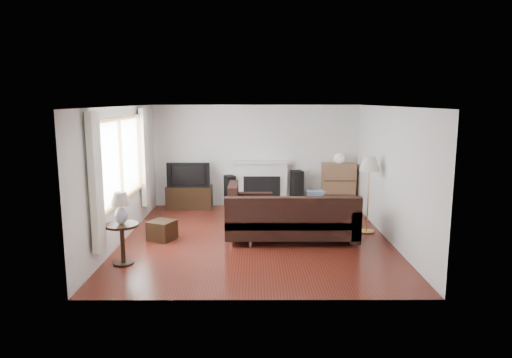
{
  "coord_description": "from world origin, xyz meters",
  "views": [
    {
      "loc": [
        -0.03,
        -8.43,
        2.62
      ],
      "look_at": [
        0.0,
        0.3,
        1.1
      ],
      "focal_mm": 32.0,
      "sensor_mm": 36.0,
      "label": 1
    }
  ],
  "objects_px": {
    "tv_stand": "(189,197)",
    "sectional_sofa": "(291,219)",
    "floor_lamp": "(368,195)",
    "bookshelf": "(338,186)",
    "coffee_table": "(290,211)",
    "side_table": "(123,244)"
  },
  "relations": [
    {
      "from": "sectional_sofa",
      "to": "floor_lamp",
      "type": "xyz_separation_m",
      "value": [
        1.56,
        0.54,
        0.34
      ]
    },
    {
      "from": "bookshelf",
      "to": "side_table",
      "type": "height_order",
      "value": "bookshelf"
    },
    {
      "from": "tv_stand",
      "to": "sectional_sofa",
      "type": "height_order",
      "value": "sectional_sofa"
    },
    {
      "from": "bookshelf",
      "to": "side_table",
      "type": "bearing_deg",
      "value": -136.8
    },
    {
      "from": "tv_stand",
      "to": "sectional_sofa",
      "type": "relative_size",
      "value": 0.41
    },
    {
      "from": "tv_stand",
      "to": "bookshelf",
      "type": "relative_size",
      "value": 1.0
    },
    {
      "from": "tv_stand",
      "to": "sectional_sofa",
      "type": "xyz_separation_m",
      "value": [
        2.28,
        -2.63,
        0.15
      ]
    },
    {
      "from": "sectional_sofa",
      "to": "side_table",
      "type": "height_order",
      "value": "sectional_sofa"
    },
    {
      "from": "bookshelf",
      "to": "sectional_sofa",
      "type": "height_order",
      "value": "bookshelf"
    },
    {
      "from": "sectional_sofa",
      "to": "coffee_table",
      "type": "xyz_separation_m",
      "value": [
        0.08,
        1.36,
        -0.19
      ]
    },
    {
      "from": "floor_lamp",
      "to": "side_table",
      "type": "height_order",
      "value": "floor_lamp"
    },
    {
      "from": "tv_stand",
      "to": "bookshelf",
      "type": "height_order",
      "value": "bookshelf"
    },
    {
      "from": "tv_stand",
      "to": "side_table",
      "type": "bearing_deg",
      "value": -97.8
    },
    {
      "from": "sectional_sofa",
      "to": "floor_lamp",
      "type": "relative_size",
      "value": 1.72
    },
    {
      "from": "floor_lamp",
      "to": "tv_stand",
      "type": "bearing_deg",
      "value": 151.47
    },
    {
      "from": "coffee_table",
      "to": "floor_lamp",
      "type": "xyz_separation_m",
      "value": [
        1.48,
        -0.81,
        0.53
      ]
    },
    {
      "from": "tv_stand",
      "to": "bookshelf",
      "type": "distance_m",
      "value": 3.66
    },
    {
      "from": "coffee_table",
      "to": "bookshelf",
      "type": "bearing_deg",
      "value": 33.47
    },
    {
      "from": "bookshelf",
      "to": "side_table",
      "type": "distance_m",
      "value": 5.73
    },
    {
      "from": "sectional_sofa",
      "to": "coffee_table",
      "type": "relative_size",
      "value": 2.16
    },
    {
      "from": "tv_stand",
      "to": "coffee_table",
      "type": "xyz_separation_m",
      "value": [
        2.36,
        -1.27,
        -0.03
      ]
    },
    {
      "from": "tv_stand",
      "to": "coffee_table",
      "type": "bearing_deg",
      "value": -28.34
    }
  ]
}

